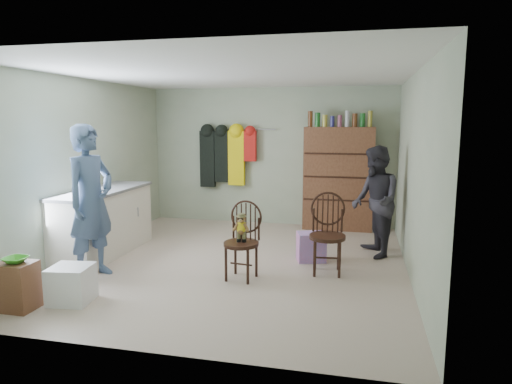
% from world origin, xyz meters
% --- Properties ---
extents(ground_plane, '(5.00, 5.00, 0.00)m').
position_xyz_m(ground_plane, '(0.00, 0.00, 0.00)').
color(ground_plane, beige).
rests_on(ground_plane, ground).
extents(room_walls, '(5.00, 5.00, 5.00)m').
position_xyz_m(room_walls, '(0.00, 0.53, 1.58)').
color(room_walls, '#AAB496').
rests_on(room_walls, ground).
extents(counter, '(0.64, 1.86, 0.94)m').
position_xyz_m(counter, '(-1.95, 0.00, 0.47)').
color(counter, silver).
rests_on(counter, ground).
extents(stool, '(0.35, 0.30, 0.49)m').
position_xyz_m(stool, '(-1.73, -1.98, 0.25)').
color(stool, brown).
rests_on(stool, ground).
extents(bowl, '(0.23, 0.23, 0.06)m').
position_xyz_m(bowl, '(-1.73, -1.98, 0.52)').
color(bowl, green).
rests_on(bowl, stool).
extents(plastic_tub, '(0.46, 0.44, 0.39)m').
position_xyz_m(plastic_tub, '(-1.32, -1.69, 0.19)').
color(plastic_tub, white).
rests_on(plastic_tub, ground).
extents(chair_front, '(0.47, 0.47, 0.95)m').
position_xyz_m(chair_front, '(0.26, -0.55, 0.54)').
color(chair_front, black).
rests_on(chair_front, ground).
extents(chair_far, '(0.49, 0.49, 1.02)m').
position_xyz_m(chair_far, '(1.24, -0.10, 0.54)').
color(chair_far, black).
rests_on(chair_far, ground).
extents(striped_bag, '(0.44, 0.38, 0.39)m').
position_xyz_m(striped_bag, '(1.00, 0.32, 0.20)').
color(striped_bag, pink).
rests_on(striped_bag, ground).
extents(person_left, '(0.58, 0.76, 1.87)m').
position_xyz_m(person_left, '(-1.55, -0.91, 0.94)').
color(person_left, '#42587A').
rests_on(person_left, ground).
extents(person_right, '(0.78, 0.90, 1.57)m').
position_xyz_m(person_right, '(1.84, 0.76, 0.78)').
color(person_right, '#2D2B33').
rests_on(person_right, ground).
extents(dresser, '(1.20, 0.39, 2.07)m').
position_xyz_m(dresser, '(1.25, 2.30, 0.92)').
color(dresser, brown).
rests_on(dresser, ground).
extents(coat_rack, '(1.42, 0.12, 1.09)m').
position_xyz_m(coat_rack, '(-0.83, 2.38, 1.25)').
color(coat_rack, '#99999E').
rests_on(coat_rack, ground).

